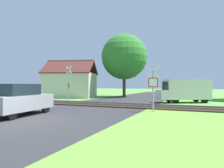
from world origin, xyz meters
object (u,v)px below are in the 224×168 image
(crossing_sign_far, at_px, (69,82))
(house, at_px, (71,84))
(stop_sign_near, at_px, (153,85))
(parked_car, at_px, (20,100))
(tree_center, at_px, (124,57))
(mail_truck, at_px, (184,90))

(crossing_sign_far, xyz_separation_m, house, (-4.03, 6.12, -0.18))
(stop_sign_near, height_order, parked_car, stop_sign_near)
(tree_center, bearing_deg, crossing_sign_far, -104.07)
(stop_sign_near, bearing_deg, house, -47.60)
(crossing_sign_far, bearing_deg, tree_center, 89.61)
(tree_center, xyz_separation_m, mail_truck, (8.63, -6.69, -4.56))
(crossing_sign_far, distance_m, tree_center, 11.00)
(house, xyz_separation_m, mail_truck, (15.17, -2.79, -0.59))
(house, height_order, tree_center, tree_center)
(mail_truck, distance_m, parked_car, 14.68)
(house, bearing_deg, parked_car, -81.19)
(stop_sign_near, xyz_separation_m, house, (-13.74, 10.54, 0.12))
(house, bearing_deg, stop_sign_near, -54.08)
(crossing_sign_far, bearing_deg, parked_car, -57.04)
(crossing_sign_far, height_order, parked_car, crossing_sign_far)
(mail_truck, xyz_separation_m, parked_car, (-8.01, -12.30, -0.34))
(house, xyz_separation_m, tree_center, (6.54, 3.90, 3.96))
(crossing_sign_far, xyz_separation_m, tree_center, (2.51, 10.02, 3.78))
(crossing_sign_far, bearing_deg, house, 137.00)
(house, distance_m, parked_car, 16.73)
(crossing_sign_far, distance_m, house, 7.33)
(stop_sign_near, xyz_separation_m, mail_truck, (1.43, 7.75, -0.48))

